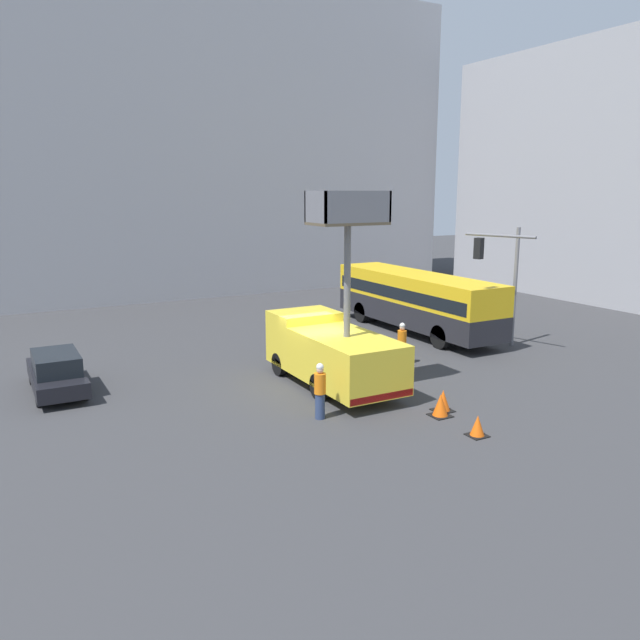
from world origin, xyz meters
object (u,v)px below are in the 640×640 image
(traffic_light_pole, at_px, (502,268))
(traffic_cone_near_truck, at_px, (440,406))
(road_worker_directing, at_px, (402,344))
(city_bus, at_px, (416,298))
(road_worker_near_truck, at_px, (320,391))
(traffic_cone_mid_road, at_px, (477,426))
(parked_car_curbside, at_px, (57,372))
(utility_truck, at_px, (332,348))
(traffic_cone_far_side, at_px, (443,401))

(traffic_light_pole, relative_size, traffic_cone_near_truck, 7.44)
(road_worker_directing, bearing_deg, city_bus, 105.95)
(traffic_light_pole, height_order, traffic_cone_near_truck, traffic_light_pole)
(city_bus, bearing_deg, road_worker_near_truck, 133.94)
(city_bus, bearing_deg, traffic_cone_near_truck, 150.67)
(city_bus, bearing_deg, traffic_light_pole, -163.50)
(road_worker_near_truck, distance_m, traffic_cone_near_truck, 3.98)
(traffic_cone_mid_road, bearing_deg, parked_car_curbside, 135.20)
(utility_truck, distance_m, traffic_cone_far_side, 4.72)
(road_worker_directing, height_order, traffic_cone_near_truck, road_worker_directing)
(road_worker_directing, bearing_deg, utility_truck, -106.21)
(parked_car_curbside, bearing_deg, road_worker_directing, -12.83)
(traffic_cone_mid_road, height_order, traffic_cone_far_side, traffic_cone_far_side)
(city_bus, xyz_separation_m, traffic_light_pole, (1.08, -4.87, 2.00))
(traffic_light_pole, height_order, parked_car_curbside, traffic_light_pole)
(traffic_cone_near_truck, bearing_deg, city_bus, 56.72)
(traffic_cone_mid_road, distance_m, parked_car_curbside, 14.93)
(traffic_cone_near_truck, distance_m, traffic_cone_far_side, 0.52)
(traffic_cone_mid_road, bearing_deg, road_worker_directing, 70.65)
(city_bus, distance_m, road_worker_directing, 6.49)
(road_worker_directing, distance_m, traffic_cone_far_side, 5.74)
(city_bus, relative_size, road_worker_directing, 6.09)
(utility_truck, relative_size, traffic_cone_far_side, 9.95)
(road_worker_near_truck, xyz_separation_m, road_worker_directing, (6.08, 3.95, -0.03))
(road_worker_directing, bearing_deg, traffic_light_pole, 56.96)
(utility_truck, bearing_deg, road_worker_near_truck, -125.79)
(road_worker_directing, height_order, traffic_cone_far_side, road_worker_directing)
(city_bus, height_order, traffic_cone_mid_road, city_bus)
(utility_truck, distance_m, traffic_light_pole, 9.79)
(utility_truck, relative_size, city_bus, 0.66)
(road_worker_directing, relative_size, traffic_cone_mid_road, 2.78)
(city_bus, xyz_separation_m, road_worker_near_truck, (-10.39, -8.71, -0.88))
(road_worker_near_truck, xyz_separation_m, traffic_cone_near_truck, (3.56, -1.69, -0.58))
(parked_car_curbside, bearing_deg, utility_truck, -24.42)
(traffic_light_pole, bearing_deg, traffic_cone_near_truck, -145.03)
(traffic_light_pole, relative_size, road_worker_near_truck, 3.01)
(road_worker_near_truck, xyz_separation_m, traffic_cone_mid_road, (3.45, -3.55, -0.63))
(road_worker_near_truck, bearing_deg, utility_truck, -88.98)
(traffic_cone_far_side, bearing_deg, parked_car_curbside, 143.16)
(road_worker_near_truck, distance_m, road_worker_directing, 7.25)
(road_worker_directing, xyz_separation_m, traffic_cone_far_side, (-2.14, -5.29, -0.56))
(road_worker_directing, relative_size, parked_car_curbside, 0.39)
(traffic_light_pole, relative_size, road_worker_directing, 3.08)
(road_worker_near_truck, bearing_deg, road_worker_directing, -110.22)
(traffic_light_pole, bearing_deg, city_bus, 102.55)
(traffic_light_pole, bearing_deg, utility_truck, -173.69)
(road_worker_directing, xyz_separation_m, traffic_cone_mid_road, (-2.63, -7.50, -0.60))
(road_worker_near_truck, relative_size, traffic_cone_near_truck, 2.47)
(traffic_cone_mid_road, bearing_deg, traffic_cone_near_truck, 86.56)
(traffic_cone_mid_road, distance_m, traffic_cone_far_side, 2.26)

